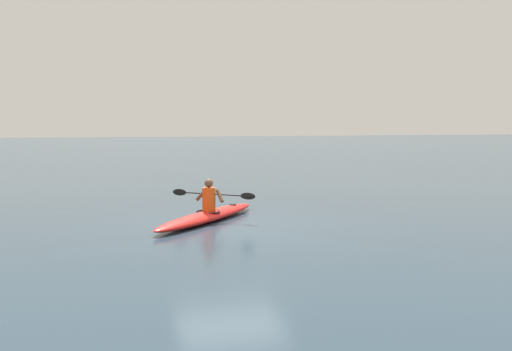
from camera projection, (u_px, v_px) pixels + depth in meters
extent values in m
plane|color=#283D4C|center=(230.00, 226.00, 14.20)|extent=(160.00, 160.00, 0.00)
ellipsoid|color=red|center=(207.00, 216.00, 14.79)|extent=(3.45, 3.97, 0.25)
torus|color=black|center=(208.00, 212.00, 14.81)|extent=(0.84, 0.84, 0.04)
cylinder|color=black|center=(233.00, 204.00, 16.03)|extent=(0.18, 0.18, 0.02)
cylinder|color=#E04C14|center=(209.00, 199.00, 14.82)|extent=(0.32, 0.32, 0.57)
sphere|color=brown|center=(209.00, 183.00, 14.78)|extent=(0.21, 0.21, 0.21)
cylinder|color=black|center=(213.00, 194.00, 14.99)|extent=(1.51, 1.25, 0.03)
ellipsoid|color=black|center=(180.00, 192.00, 15.39)|extent=(0.33, 0.29, 0.17)
ellipsoid|color=black|center=(248.00, 196.00, 14.59)|extent=(0.33, 0.29, 0.17)
cylinder|color=brown|center=(201.00, 195.00, 14.99)|extent=(0.32, 0.16, 0.34)
cylinder|color=brown|center=(220.00, 196.00, 14.78)|extent=(0.20, 0.31, 0.34)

